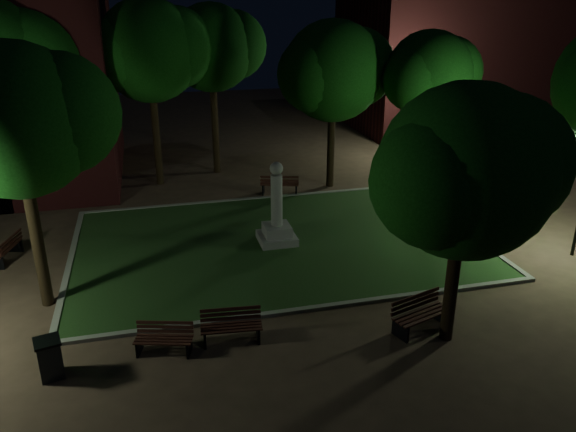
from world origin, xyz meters
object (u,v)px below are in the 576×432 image
monument (277,221)px  bench_right_side (477,212)px  bench_near_left (231,327)px  bench_far_side (280,185)px  bench_left_side (6,249)px  bench_west_near (164,339)px  trash_bin (50,358)px  bench_near_right (420,314)px

monument → bench_right_side: size_ratio=1.78×
bench_near_left → bench_right_side: (11.44, 6.11, 0.01)m
monument → bench_near_left: monument is taller
bench_far_side → bench_left_side: bearing=39.2°
bench_near_left → bench_west_near: (-1.83, -0.10, -0.04)m
bench_near_left → bench_left_side: 9.99m
bench_west_near → trash_bin: trash_bin is taller
bench_far_side → trash_bin: bearing=70.9°
monument → bench_left_side: monument is taller
bench_right_side → bench_far_side: (-7.24, 5.54, 0.02)m
bench_near_left → monument: bearing=71.7°
bench_west_near → bench_left_side: (-5.24, 7.16, 0.04)m
trash_bin → bench_near_left: bearing=5.5°
monument → bench_west_near: (-4.56, -6.17, -0.56)m
bench_near_left → bench_left_side: bearing=141.0°
bench_near_left → bench_far_side: bench_far_side is taller
bench_west_near → bench_far_side: (6.02, 11.75, 0.08)m
bench_near_right → bench_west_near: bench_near_right is taller
bench_far_side → bench_near_right: bearing=112.3°
trash_bin → bench_right_side: bearing=22.2°
trash_bin → monument: bearing=41.5°
bench_far_side → trash_bin: size_ratio=1.82×
monument → bench_far_side: (1.46, 5.58, -0.48)m
bench_west_near → bench_far_side: bench_far_side is taller
bench_left_side → trash_bin: trash_bin is taller
bench_near_right → bench_far_side: size_ratio=1.00×
bench_west_near → bench_far_side: size_ratio=0.84×
bench_near_right → bench_far_side: (-1.14, 12.41, 0.00)m
bench_near_right → bench_west_near: (-7.16, 0.66, -0.07)m
bench_near_left → trash_bin: 4.66m
bench_near_left → bench_west_near: 1.83m
bench_near_right → bench_far_side: 12.47m
bench_left_side → bench_right_side: size_ratio=0.99×
monument → bench_near_left: size_ratio=1.85×
bench_left_side → bench_near_left: bearing=59.8°
bench_west_near → bench_near_left: bearing=19.3°
monument → bench_left_side: (-9.81, 0.99, -0.52)m
trash_bin → bench_west_near: bearing=7.1°
bench_near_right → bench_left_side: size_ratio=1.08×
monument → bench_west_near: monument is taller
monument → bench_far_side: size_ratio=1.66×
bench_far_side → trash_bin: trash_bin is taller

